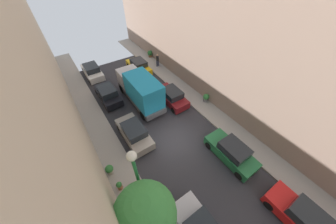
{
  "coord_description": "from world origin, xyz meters",
  "views": [
    {
      "loc": [
        -5.38,
        -7.04,
        12.25
      ],
      "look_at": [
        1.21,
        2.64,
        0.5
      ],
      "focal_mm": 18.24,
      "sensor_mm": 36.0,
      "label": 1
    }
  ],
  "objects_px": {
    "parked_car_right_2": "(232,152)",
    "potted_plant_1": "(206,97)",
    "pedestrian": "(157,60)",
    "parked_car_right_1": "(304,219)",
    "parked_car_right_4": "(139,66)",
    "parked_car_left_3": "(134,133)",
    "parked_car_left_4": "(108,94)",
    "potted_plant_3": "(150,53)",
    "potted_plant_4": "(109,169)",
    "street_tree_0": "(145,214)",
    "delivery_truck": "(140,89)",
    "potted_plant_0": "(119,186)",
    "parked_car_right_3": "(171,96)",
    "parked_car_left_5": "(92,71)",
    "lamp_post": "(138,178)"
  },
  "relations": [
    {
      "from": "parked_car_right_2",
      "to": "potted_plant_4",
      "type": "distance_m",
      "value": 9.27
    },
    {
      "from": "parked_car_left_4",
      "to": "potted_plant_3",
      "type": "distance_m",
      "value": 10.17
    },
    {
      "from": "parked_car_left_4",
      "to": "potted_plant_1",
      "type": "distance_m",
      "value": 10.43
    },
    {
      "from": "pedestrian",
      "to": "parked_car_right_2",
      "type": "bearing_deg",
      "value": -99.71
    },
    {
      "from": "street_tree_0",
      "to": "lamp_post",
      "type": "height_order",
      "value": "lamp_post"
    },
    {
      "from": "parked_car_right_1",
      "to": "pedestrian",
      "type": "distance_m",
      "value": 20.66
    },
    {
      "from": "delivery_truck",
      "to": "street_tree_0",
      "type": "distance_m",
      "value": 11.96
    },
    {
      "from": "potted_plant_1",
      "to": "potted_plant_4",
      "type": "relative_size",
      "value": 1.12
    },
    {
      "from": "potted_plant_0",
      "to": "parked_car_left_4",
      "type": "bearing_deg",
      "value": 73.83
    },
    {
      "from": "delivery_truck",
      "to": "potted_plant_4",
      "type": "bearing_deg",
      "value": -134.78
    },
    {
      "from": "parked_car_left_3",
      "to": "parked_car_right_4",
      "type": "xyz_separation_m",
      "value": [
        5.4,
        9.6,
        0.0
      ]
    },
    {
      "from": "pedestrian",
      "to": "parked_car_left_3",
      "type": "bearing_deg",
      "value": -131.29
    },
    {
      "from": "parked_car_right_4",
      "to": "parked_car_right_3",
      "type": "bearing_deg",
      "value": -90.0
    },
    {
      "from": "parked_car_left_5",
      "to": "pedestrian",
      "type": "bearing_deg",
      "value": -18.71
    },
    {
      "from": "potted_plant_4",
      "to": "potted_plant_1",
      "type": "bearing_deg",
      "value": 9.81
    },
    {
      "from": "parked_car_left_3",
      "to": "street_tree_0",
      "type": "relative_size",
      "value": 0.79
    },
    {
      "from": "parked_car_right_1",
      "to": "potted_plant_1",
      "type": "xyz_separation_m",
      "value": [
        2.96,
        11.46,
        -0.08
      ]
    },
    {
      "from": "street_tree_0",
      "to": "parked_car_left_5",
      "type": "bearing_deg",
      "value": 82.84
    },
    {
      "from": "potted_plant_4",
      "to": "parked_car_left_4",
      "type": "bearing_deg",
      "value": 70.23
    },
    {
      "from": "parked_car_left_4",
      "to": "parked_car_right_1",
      "type": "distance_m",
      "value": 18.51
    },
    {
      "from": "parked_car_right_2",
      "to": "potted_plant_3",
      "type": "xyz_separation_m",
      "value": [
        3.04,
        17.9,
        -0.05
      ]
    },
    {
      "from": "parked_car_left_4",
      "to": "parked_car_right_1",
      "type": "relative_size",
      "value": 1.0
    },
    {
      "from": "parked_car_right_4",
      "to": "street_tree_0",
      "type": "height_order",
      "value": "street_tree_0"
    },
    {
      "from": "parked_car_left_3",
      "to": "parked_car_left_5",
      "type": "xyz_separation_m",
      "value": [
        0.0,
        11.77,
        0.0
      ]
    },
    {
      "from": "parked_car_right_1",
      "to": "parked_car_right_4",
      "type": "bearing_deg",
      "value": 90.0
    },
    {
      "from": "parked_car_left_3",
      "to": "potted_plant_0",
      "type": "bearing_deg",
      "value": -129.55
    },
    {
      "from": "parked_car_right_4",
      "to": "lamp_post",
      "type": "height_order",
      "value": "lamp_post"
    },
    {
      "from": "potted_plant_0",
      "to": "potted_plant_3",
      "type": "bearing_deg",
      "value": 53.79
    },
    {
      "from": "lamp_post",
      "to": "parked_car_right_4",
      "type": "bearing_deg",
      "value": 64.02
    },
    {
      "from": "parked_car_right_4",
      "to": "parked_car_left_3",
      "type": "bearing_deg",
      "value": -119.36
    },
    {
      "from": "parked_car_right_2",
      "to": "pedestrian",
      "type": "height_order",
      "value": "pedestrian"
    },
    {
      "from": "pedestrian",
      "to": "parked_car_left_4",
      "type": "bearing_deg",
      "value": -160.71
    },
    {
      "from": "parked_car_right_3",
      "to": "potted_plant_0",
      "type": "relative_size",
      "value": 5.5
    },
    {
      "from": "parked_car_left_3",
      "to": "pedestrian",
      "type": "xyz_separation_m",
      "value": [
        7.97,
        9.07,
        0.35
      ]
    },
    {
      "from": "potted_plant_0",
      "to": "potted_plant_3",
      "type": "distance_m",
      "value": 19.03
    },
    {
      "from": "parked_car_right_1",
      "to": "parked_car_right_3",
      "type": "height_order",
      "value": "same"
    },
    {
      "from": "parked_car_right_1",
      "to": "potted_plant_0",
      "type": "relative_size",
      "value": 5.5
    },
    {
      "from": "parked_car_right_2",
      "to": "pedestrian",
      "type": "distance_m",
      "value": 15.24
    },
    {
      "from": "parked_car_right_2",
      "to": "potted_plant_1",
      "type": "height_order",
      "value": "parked_car_right_2"
    },
    {
      "from": "parked_car_right_1",
      "to": "parked_car_right_4",
      "type": "height_order",
      "value": "same"
    },
    {
      "from": "potted_plant_3",
      "to": "lamp_post",
      "type": "bearing_deg",
      "value": -120.8
    },
    {
      "from": "parked_car_left_3",
      "to": "parked_car_right_4",
      "type": "relative_size",
      "value": 1.0
    },
    {
      "from": "parked_car_left_3",
      "to": "parked_car_left_4",
      "type": "relative_size",
      "value": 1.0
    },
    {
      "from": "parked_car_left_5",
      "to": "street_tree_0",
      "type": "xyz_separation_m",
      "value": [
        -2.34,
        -18.6,
        3.37
      ]
    },
    {
      "from": "parked_car_right_1",
      "to": "street_tree_0",
      "type": "xyz_separation_m",
      "value": [
        -7.74,
        4.6,
        3.37
      ]
    },
    {
      "from": "pedestrian",
      "to": "potted_plant_0",
      "type": "height_order",
      "value": "pedestrian"
    },
    {
      "from": "potted_plant_4",
      "to": "delivery_truck",
      "type": "bearing_deg",
      "value": 45.22
    },
    {
      "from": "parked_car_right_4",
      "to": "potted_plant_1",
      "type": "bearing_deg",
      "value": -72.8
    },
    {
      "from": "potted_plant_3",
      "to": "potted_plant_4",
      "type": "relative_size",
      "value": 1.18
    },
    {
      "from": "parked_car_right_1",
      "to": "potted_plant_3",
      "type": "height_order",
      "value": "parked_car_right_1"
    }
  ]
}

